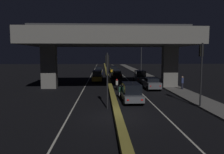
% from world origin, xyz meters
% --- Properties ---
extents(ground_plane, '(200.00, 200.00, 0.00)m').
position_xyz_m(ground_plane, '(0.00, 0.00, 0.00)').
color(ground_plane, black).
extents(lane_line_left_inner, '(0.12, 126.00, 0.00)m').
position_xyz_m(lane_line_left_inner, '(-3.67, 35.00, 0.00)').
color(lane_line_left_inner, beige).
rests_on(lane_line_left_inner, ground_plane).
extents(lane_line_right_inner, '(0.12, 126.00, 0.00)m').
position_xyz_m(lane_line_right_inner, '(3.67, 35.00, 0.00)').
color(lane_line_right_inner, beige).
rests_on(lane_line_right_inner, ground_plane).
extents(median_divider, '(0.55, 126.00, 0.45)m').
position_xyz_m(median_divider, '(0.00, 35.00, 0.22)').
color(median_divider, olive).
rests_on(median_divider, ground_plane).
extents(sidewalk_right, '(2.64, 126.00, 0.16)m').
position_xyz_m(sidewalk_right, '(8.68, 28.00, 0.08)').
color(sidewalk_right, '#5B5956').
rests_on(sidewalk_right, ground_plane).
extents(elevated_overpass, '(22.99, 10.22, 8.92)m').
position_xyz_m(elevated_overpass, '(0.00, 14.81, 6.77)').
color(elevated_overpass, slate).
rests_on(elevated_overpass, ground_plane).
extents(traffic_light_left_of_median, '(0.30, 0.49, 4.82)m').
position_xyz_m(traffic_light_left_of_median, '(-0.67, 2.74, 3.29)').
color(traffic_light_left_of_median, black).
rests_on(traffic_light_left_of_median, ground_plane).
extents(traffic_light_right_of_median, '(0.30, 0.49, 5.64)m').
position_xyz_m(traffic_light_right_of_median, '(7.46, 2.73, 3.83)').
color(traffic_light_right_of_median, black).
rests_on(traffic_light_right_of_median, ground_plane).
extents(street_lamp, '(2.23, 0.32, 7.17)m').
position_xyz_m(street_lamp, '(7.92, 36.28, 4.29)').
color(street_lamp, '#2D2D30').
rests_on(street_lamp, ground_plane).
extents(car_grey_lead, '(2.01, 4.41, 1.84)m').
position_xyz_m(car_grey_lead, '(1.76, 5.37, 0.98)').
color(car_grey_lead, '#515459').
rests_on(car_grey_lead, ground_plane).
extents(car_grey_second, '(1.98, 4.39, 1.57)m').
position_xyz_m(car_grey_second, '(5.50, 13.18, 0.82)').
color(car_grey_second, '#515459').
rests_on(car_grey_second, ground_plane).
extents(car_grey_third, '(2.00, 4.29, 1.98)m').
position_xyz_m(car_grey_third, '(5.39, 21.24, 1.02)').
color(car_grey_third, '#515459').
rests_on(car_grey_third, ground_plane).
extents(car_black_fourth, '(2.07, 4.42, 1.54)m').
position_xyz_m(car_black_fourth, '(1.83, 28.70, 0.76)').
color(car_black_fourth, black).
rests_on(car_black_fourth, ground_plane).
extents(car_white_fifth, '(1.96, 4.13, 1.47)m').
position_xyz_m(car_white_fifth, '(2.17, 35.50, 0.77)').
color(car_white_fifth, silver).
rests_on(car_white_fifth, ground_plane).
extents(car_taxi_yellow_sixth, '(2.09, 4.63, 1.71)m').
position_xyz_m(car_taxi_yellow_sixth, '(1.86, 41.73, 0.92)').
color(car_taxi_yellow_sixth, gold).
rests_on(car_taxi_yellow_sixth, ground_plane).
extents(car_taxi_yellow_lead_oncoming, '(1.90, 4.39, 1.98)m').
position_xyz_m(car_taxi_yellow_lead_oncoming, '(-1.97, 21.95, 1.02)').
color(car_taxi_yellow_lead_oncoming, gold).
rests_on(car_taxi_yellow_lead_oncoming, ground_plane).
extents(car_dark_blue_second_oncoming, '(2.00, 4.10, 1.63)m').
position_xyz_m(car_dark_blue_second_oncoming, '(-1.92, 31.34, 0.86)').
color(car_dark_blue_second_oncoming, '#141938').
rests_on(car_dark_blue_second_oncoming, ground_plane).
extents(car_white_third_oncoming, '(2.16, 4.49, 1.49)m').
position_xyz_m(car_white_third_oncoming, '(-2.08, 42.88, 0.79)').
color(car_white_third_oncoming, silver).
rests_on(car_white_third_oncoming, ground_plane).
extents(motorcycle_white_filtering_near, '(0.33, 1.92, 1.46)m').
position_xyz_m(motorcycle_white_filtering_near, '(0.81, 7.31, 0.62)').
color(motorcycle_white_filtering_near, black).
rests_on(motorcycle_white_filtering_near, ground_plane).
extents(motorcycle_black_filtering_mid, '(0.32, 1.76, 1.44)m').
position_xyz_m(motorcycle_black_filtering_mid, '(0.84, 13.13, 0.61)').
color(motorcycle_black_filtering_mid, black).
rests_on(motorcycle_black_filtering_mid, ground_plane).
extents(pedestrian_on_sidewalk, '(0.32, 0.32, 1.71)m').
position_xyz_m(pedestrian_on_sidewalk, '(9.36, 12.09, 1.03)').
color(pedestrian_on_sidewalk, black).
rests_on(pedestrian_on_sidewalk, sidewalk_right).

